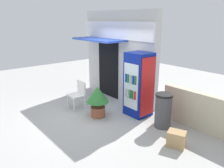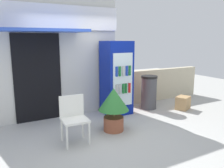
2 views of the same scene
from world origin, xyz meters
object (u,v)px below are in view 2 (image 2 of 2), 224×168
Objects in this scene: drink_cooler at (117,78)px; plastic_chair at (74,115)px; potted_plant_near_shop at (114,105)px; cardboard_box at (183,103)px; trash_bin at (149,92)px.

drink_cooler is 1.96m from plastic_chair.
plastic_chair is (-1.56, -1.10, -0.42)m from drink_cooler.
potted_plant_near_shop is 2.37× the size of cardboard_box.
plastic_chair is at bearing -174.39° from potted_plant_near_shop.
drink_cooler reaches higher than potted_plant_near_shop.
potted_plant_near_shop reaches higher than cardboard_box.
cardboard_box is (0.79, -0.52, -0.29)m from trash_bin.
trash_bin reaches higher than plastic_chair.
drink_cooler is 1.09m from trash_bin.
trash_bin is (0.98, -0.08, -0.47)m from drink_cooler.
cardboard_box is (2.43, 0.41, -0.39)m from potted_plant_near_shop.
potted_plant_near_shop is 1.88m from trash_bin.
trash_bin is (2.55, 1.02, -0.05)m from plastic_chair.
cardboard_box is at bearing -18.86° from drink_cooler.
plastic_chair is 2.74m from trash_bin.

